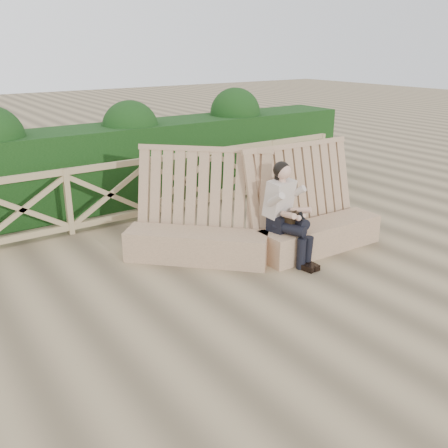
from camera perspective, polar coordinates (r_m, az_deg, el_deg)
ground at (r=6.02m, az=0.59°, el=-9.54°), size 60.00×60.00×0.00m
bench at (r=7.39m, az=3.99°, el=-0.46°), size 3.66×2.08×1.57m
woman at (r=7.08m, az=7.11°, el=1.64°), size 0.47×0.91×1.43m
guardrail at (r=8.68m, az=-12.93°, el=3.30°), size 10.10×0.09×1.10m
hedge at (r=9.72m, az=-15.76°, el=6.02°), size 12.00×1.20×1.50m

